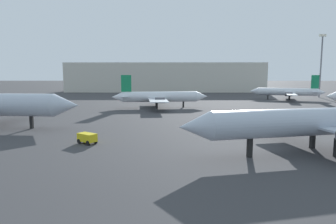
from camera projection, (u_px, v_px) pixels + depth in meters
name	position (u px, v px, depth m)	size (l,w,h in m)	color
airplane_at_gate	(319.00, 122.00, 34.00)	(31.04, 25.86, 10.37)	#B2BCCC
airplane_far_left	(159.00, 97.00, 77.23)	(24.19, 21.56, 8.18)	silver
airplane_far_right	(287.00, 92.00, 98.98)	(22.68, 21.82, 7.94)	silver
baggage_cart	(87.00, 138.00, 38.68)	(2.71, 2.44, 1.30)	gold
light_mast_right	(321.00, 62.00, 107.35)	(2.40, 0.50, 21.82)	slate
terminal_building	(165.00, 77.00, 143.14)	(88.31, 20.45, 12.95)	beige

